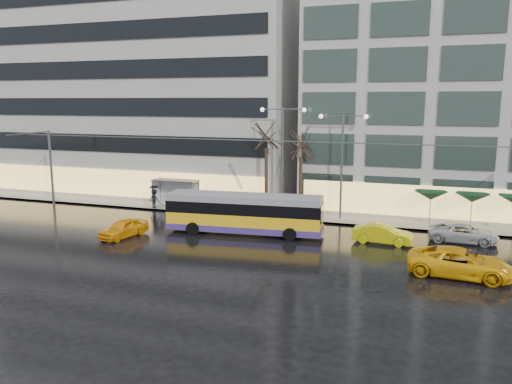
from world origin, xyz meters
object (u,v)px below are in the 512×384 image
at_px(bus_shelter, 173,187).
at_px(taxi_a, 124,228).
at_px(trolleybus, 244,215).
at_px(street_lamp_near, 283,146).

distance_m(bus_shelter, taxi_a, 10.34).
bearing_deg(trolleybus, street_lamp_near, 80.90).
relative_size(trolleybus, street_lamp_near, 1.29).
relative_size(trolleybus, taxi_a, 3.01).
xyz_separation_m(street_lamp_near, taxi_a, (-9.04, -10.28, -5.33)).
relative_size(bus_shelter, taxi_a, 1.08).
bearing_deg(bus_shelter, street_lamp_near, 0.63).
xyz_separation_m(bus_shelter, taxi_a, (1.35, -10.17, -1.30)).
height_order(street_lamp_near, taxi_a, street_lamp_near).
bearing_deg(trolleybus, taxi_a, -155.39).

